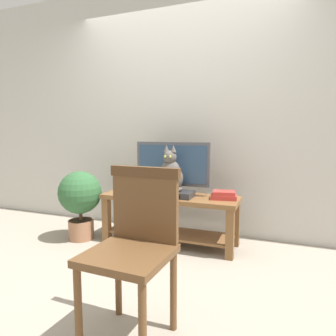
% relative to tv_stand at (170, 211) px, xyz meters
% --- Properties ---
extents(ground_plane, '(12.00, 12.00, 0.00)m').
position_rel_tv_stand_xyz_m(ground_plane, '(-0.02, -0.60, -0.34)').
color(ground_plane, gray).
extents(back_wall, '(7.00, 0.12, 2.80)m').
position_rel_tv_stand_xyz_m(back_wall, '(-0.02, 0.52, 1.06)').
color(back_wall, beige).
rests_on(back_wall, ground).
extents(tv_stand, '(1.37, 0.44, 0.50)m').
position_rel_tv_stand_xyz_m(tv_stand, '(0.00, 0.00, 0.00)').
color(tv_stand, brown).
rests_on(tv_stand, ground).
extents(tv, '(0.78, 0.20, 0.53)m').
position_rel_tv_stand_xyz_m(tv, '(0.00, 0.08, 0.44)').
color(tv, '#4C4C51').
rests_on(tv, tv_stand).
extents(media_box, '(0.43, 0.23, 0.06)m').
position_rel_tv_stand_xyz_m(media_box, '(0.04, -0.05, 0.19)').
color(media_box, '#2D2D30').
rests_on(media_box, tv_stand).
extents(cat, '(0.23, 0.33, 0.45)m').
position_rel_tv_stand_xyz_m(cat, '(0.04, -0.07, 0.38)').
color(cat, '#514C47').
rests_on(cat, media_box).
extents(wooden_chair, '(0.45, 0.45, 0.93)m').
position_rel_tv_stand_xyz_m(wooden_chair, '(0.31, -1.36, 0.21)').
color(wooden_chair, brown).
rests_on(wooden_chair, ground).
extents(book_stack, '(0.26, 0.20, 0.08)m').
position_rel_tv_stand_xyz_m(book_stack, '(0.54, 0.02, 0.19)').
color(book_stack, '#B2332D').
rests_on(book_stack, tv_stand).
extents(potted_plant, '(0.45, 0.45, 0.73)m').
position_rel_tv_stand_xyz_m(potted_plant, '(-0.93, -0.22, 0.10)').
color(potted_plant, '#9E6B4C').
rests_on(potted_plant, ground).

